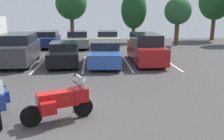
{
  "coord_description": "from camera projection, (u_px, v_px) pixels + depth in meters",
  "views": [
    {
      "loc": [
        1.29,
        -6.99,
        3.28
      ],
      "look_at": [
        2.02,
        2.13,
        1.05
      ],
      "focal_mm": 39.06,
      "sensor_mm": 36.0,
      "label": 1
    }
  ],
  "objects": [
    {
      "name": "car_far_grey",
      "position": [
        77.0,
        40.0,
        22.31
      ],
      "size": [
        2.15,
        4.97,
        1.46
      ],
      "color": "slate",
      "rests_on": "ground"
    },
    {
      "name": "tree_far_left",
      "position": [
        215.0,
        1.0,
        26.95
      ],
      "size": [
        3.56,
        3.56,
        6.44
      ],
      "color": "#4C3823",
      "rests_on": "ground"
    },
    {
      "name": "tree_center_left",
      "position": [
        71.0,
        3.0,
        26.29
      ],
      "size": [
        3.37,
        3.37,
        5.83
      ],
      "color": "#4C3823",
      "rests_on": "ground"
    },
    {
      "name": "parking_stripes",
      "position": [
        40.0,
        65.0,
        15.15
      ],
      "size": [
        16.65,
        4.97,
        0.01
      ],
      "color": "silver",
      "rests_on": "ground"
    },
    {
      "name": "car_far_champagne",
      "position": [
        108.0,
        39.0,
        22.29
      ],
      "size": [
        2.1,
        4.63,
        1.47
      ],
      "color": "#C1B289",
      "rests_on": "ground"
    },
    {
      "name": "car_black",
      "position": [
        64.0,
        53.0,
        15.33
      ],
      "size": [
        2.03,
        4.63,
        1.37
      ],
      "color": "black",
      "rests_on": "ground"
    },
    {
      "name": "car_charcoal",
      "position": [
        18.0,
        49.0,
        15.21
      ],
      "size": [
        2.09,
        4.66,
        1.89
      ],
      "color": "#38383D",
      "rests_on": "ground"
    },
    {
      "name": "ground",
      "position": [
        52.0,
        122.0,
        7.46
      ],
      "size": [
        44.0,
        44.0,
        0.1
      ],
      "primitive_type": "cube",
      "color": "#423F3F"
    },
    {
      "name": "tree_rear",
      "position": [
        178.0,
        11.0,
        22.97
      ],
      "size": [
        2.51,
        2.51,
        4.51
      ],
      "color": "#4C3823",
      "rests_on": "ground"
    },
    {
      "name": "motorcycle_touring",
      "position": [
        61.0,
        101.0,
        7.32
      ],
      "size": [
        2.1,
        1.21,
        1.37
      ],
      "color": "black",
      "rests_on": "ground"
    },
    {
      "name": "tree_right",
      "position": [
        134.0,
        10.0,
        24.98
      ],
      "size": [
        2.6,
        2.6,
        5.24
      ],
      "color": "#4C3823",
      "rests_on": "ground"
    },
    {
      "name": "car_blue",
      "position": [
        105.0,
        53.0,
        15.32
      ],
      "size": [
        2.2,
        5.0,
        1.42
      ],
      "color": "#2D519E",
      "rests_on": "ground"
    },
    {
      "name": "car_far_navy",
      "position": [
        47.0,
        39.0,
        22.3
      ],
      "size": [
        1.95,
        4.32,
        1.45
      ],
      "color": "navy",
      "rests_on": "ground"
    },
    {
      "name": "car_red",
      "position": [
        146.0,
        49.0,
        15.63
      ],
      "size": [
        1.76,
        4.77,
        1.85
      ],
      "color": "maroon",
      "rests_on": "ground"
    }
  ]
}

